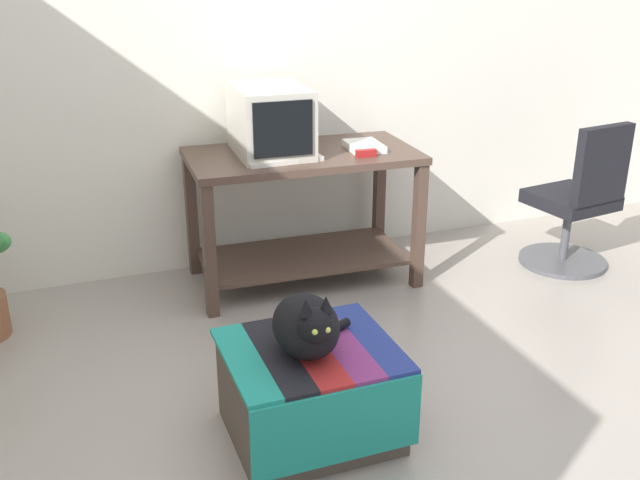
# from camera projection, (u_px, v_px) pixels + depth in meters

# --- Properties ---
(ground_plane) EXTENTS (14.00, 14.00, 0.00)m
(ground_plane) POSITION_uv_depth(u_px,v_px,m) (403.00, 448.00, 2.83)
(ground_plane) COLOR #9E9389
(back_wall) EXTENTS (8.00, 0.10, 2.60)m
(back_wall) POSITION_uv_depth(u_px,v_px,m) (248.00, 42.00, 4.12)
(back_wall) COLOR silver
(back_wall) RESTS_ON ground_plane
(desk) EXTENTS (1.28, 0.71, 0.76)m
(desk) POSITION_uv_depth(u_px,v_px,m) (303.00, 195.00, 4.08)
(desk) COLOR #4C382D
(desk) RESTS_ON ground_plane
(tv_monitor) EXTENTS (0.40, 0.53, 0.36)m
(tv_monitor) POSITION_uv_depth(u_px,v_px,m) (270.00, 121.00, 3.90)
(tv_monitor) COLOR #BCB7A8
(tv_monitor) RESTS_ON desk
(keyboard) EXTENTS (0.40, 0.16, 0.02)m
(keyboard) POSITION_uv_depth(u_px,v_px,m) (283.00, 159.00, 3.81)
(keyboard) COLOR beige
(keyboard) RESTS_ON desk
(book) EXTENTS (0.20, 0.26, 0.04)m
(book) POSITION_uv_depth(u_px,v_px,m) (364.00, 146.00, 4.04)
(book) COLOR white
(book) RESTS_ON desk
(ottoman_with_blanket) EXTENTS (0.64, 0.58, 0.39)m
(ottoman_with_blanket) POSITION_uv_depth(u_px,v_px,m) (311.00, 392.00, 2.84)
(ottoman_with_blanket) COLOR #4C4238
(ottoman_with_blanket) RESTS_ON ground_plane
(cat) EXTENTS (0.36, 0.35, 0.29)m
(cat) POSITION_uv_depth(u_px,v_px,m) (307.00, 326.00, 2.68)
(cat) COLOR black
(cat) RESTS_ON ottoman_with_blanket
(office_chair) EXTENTS (0.52, 0.52, 0.89)m
(office_chair) POSITION_uv_depth(u_px,v_px,m) (577.00, 206.00, 4.29)
(office_chair) COLOR #4C4C51
(office_chair) RESTS_ON ground_plane
(stapler) EXTENTS (0.11, 0.04, 0.04)m
(stapler) POSITION_uv_depth(u_px,v_px,m) (366.00, 153.00, 3.89)
(stapler) COLOR #A31E1E
(stapler) RESTS_ON desk
(pen) EXTENTS (0.14, 0.02, 0.01)m
(pen) POSITION_uv_depth(u_px,v_px,m) (362.00, 147.00, 4.07)
(pen) COLOR #2351B2
(pen) RESTS_ON desk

